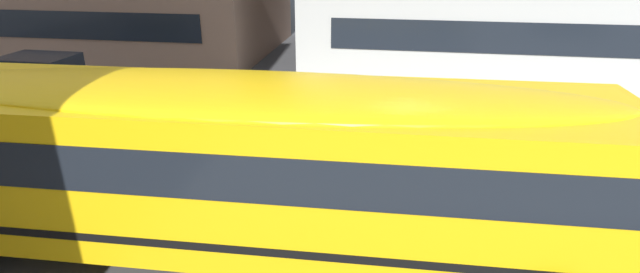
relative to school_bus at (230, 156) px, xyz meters
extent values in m
plane|color=#424244|center=(-0.99, 1.79, -1.84)|extent=(400.00, 400.00, 0.00)
cube|color=gray|center=(-0.99, 9.35, -1.83)|extent=(120.00, 3.00, 0.01)
cube|color=silver|center=(-0.99, 1.79, -1.84)|extent=(110.00, 0.16, 0.01)
cube|color=yellow|center=(0.27, 0.01, -0.12)|extent=(11.89, 3.03, 2.36)
cube|color=black|center=(6.26, 0.18, -1.11)|extent=(0.29, 2.69, 0.39)
cube|color=black|center=(0.27, 0.01, 0.31)|extent=(11.18, 3.05, 0.69)
cube|color=black|center=(0.27, 0.01, -0.82)|extent=(11.91, 3.06, 0.13)
ellipsoid|color=yellow|center=(0.27, 0.01, 1.06)|extent=(11.41, 2.80, 0.39)
cylinder|color=red|center=(-3.56, 1.43, -0.24)|extent=(0.49, 0.49, 0.03)
cylinder|color=black|center=(-4.26, 1.22, -1.30)|extent=(1.08, 0.33, 1.07)
cylinder|color=black|center=(4.72, 1.48, -1.30)|extent=(1.08, 0.33, 1.07)
cube|color=navy|center=(-8.70, 6.80, -1.19)|extent=(3.94, 1.78, 0.70)
cube|color=black|center=(-8.85, 6.81, -0.52)|extent=(2.23, 1.61, 0.64)
cylinder|color=black|center=(-7.38, 7.63, -1.54)|extent=(0.60, 0.19, 0.60)
cylinder|color=black|center=(-7.42, 5.93, -1.54)|extent=(0.60, 0.19, 0.60)
cylinder|color=black|center=(-9.98, 7.68, -1.54)|extent=(0.60, 0.19, 0.60)
cube|color=black|center=(-12.08, 10.83, 0.08)|extent=(14.27, 0.04, 1.10)
cube|color=black|center=(7.13, 10.83, 0.08)|extent=(14.09, 0.04, 1.10)
camera|label=1|loc=(2.59, -6.76, 3.24)|focal=27.10mm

